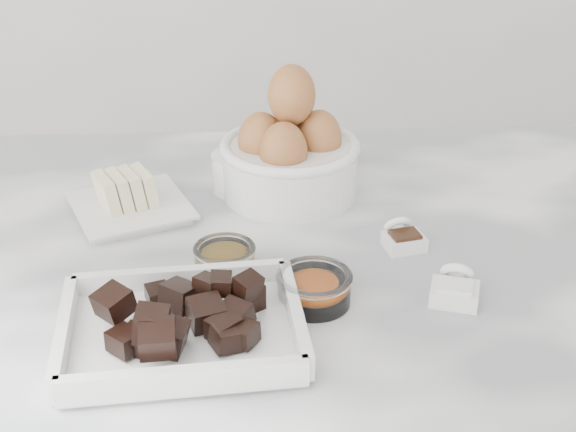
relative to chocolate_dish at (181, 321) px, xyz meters
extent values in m
cube|color=white|center=(0.09, 0.16, -0.05)|extent=(1.20, 0.80, 0.04)
cube|color=white|center=(0.00, 0.00, -0.02)|extent=(0.24, 0.19, 0.01)
cube|color=white|center=(-0.09, 0.28, -0.02)|extent=(0.17, 0.17, 0.01)
cube|color=white|center=(-0.09, 0.28, -0.01)|extent=(0.19, 0.19, 0.00)
cylinder|color=white|center=(0.06, 0.35, 0.00)|extent=(0.09, 0.09, 0.05)
cylinder|color=white|center=(0.06, 0.35, 0.02)|extent=(0.07, 0.07, 0.01)
cylinder|color=white|center=(0.12, 0.33, 0.01)|extent=(0.18, 0.18, 0.07)
torus|color=white|center=(0.12, 0.33, 0.04)|extent=(0.19, 0.19, 0.02)
ellipsoid|color=#9A6631|center=(0.16, 0.34, 0.05)|extent=(0.06, 0.06, 0.08)
ellipsoid|color=#9A6631|center=(0.09, 0.33, 0.05)|extent=(0.06, 0.06, 0.08)
ellipsoid|color=#9A6631|center=(0.13, 0.37, 0.05)|extent=(0.06, 0.06, 0.08)
ellipsoid|color=#9A6631|center=(0.12, 0.29, 0.05)|extent=(0.06, 0.06, 0.08)
ellipsoid|color=#9A6631|center=(0.13, 0.33, 0.12)|extent=(0.06, 0.06, 0.08)
cylinder|color=white|center=(0.04, 0.14, -0.01)|extent=(0.07, 0.07, 0.03)
torus|color=white|center=(0.04, 0.14, 0.00)|extent=(0.07, 0.07, 0.01)
cylinder|color=#CA860E|center=(0.04, 0.14, -0.02)|extent=(0.05, 0.05, 0.01)
cylinder|color=white|center=(0.14, 0.06, -0.01)|extent=(0.08, 0.08, 0.03)
torus|color=white|center=(0.14, 0.06, 0.01)|extent=(0.08, 0.08, 0.01)
ellipsoid|color=orange|center=(0.14, 0.06, -0.01)|extent=(0.05, 0.05, 0.02)
cube|color=white|center=(0.25, 0.17, -0.02)|extent=(0.05, 0.05, 0.02)
cube|color=black|center=(0.25, 0.17, -0.01)|extent=(0.04, 0.03, 0.00)
torus|color=white|center=(0.25, 0.20, -0.01)|extent=(0.04, 0.03, 0.03)
cube|color=white|center=(0.29, 0.06, -0.02)|extent=(0.06, 0.05, 0.02)
cube|color=white|center=(0.29, 0.06, 0.00)|extent=(0.04, 0.04, 0.00)
torus|color=white|center=(0.30, 0.08, 0.00)|extent=(0.05, 0.04, 0.04)
camera|label=1|loc=(0.08, -0.65, 0.46)|focal=50.00mm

